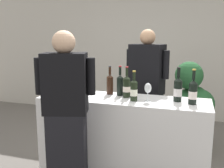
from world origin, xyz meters
TOP-DOWN VIEW (x-y plane):
  - wall_back at (0.00, 2.60)m, footprint 8.00×0.10m
  - counter at (0.00, 0.00)m, footprint 1.81×0.54m
  - wine_bottle_0 at (0.56, 0.05)m, footprint 0.08×0.08m
  - wine_bottle_1 at (0.03, 0.06)m, footprint 0.08×0.08m
  - wine_bottle_2 at (-0.52, 0.12)m, footprint 0.08×0.08m
  - wine_bottle_3 at (0.71, -0.01)m, footprint 0.08×0.08m
  - wine_bottle_4 at (0.13, -0.06)m, footprint 0.07×0.07m
  - wine_bottle_5 at (-0.19, 0.15)m, footprint 0.07×0.07m
  - wine_bottle_6 at (-0.07, 0.12)m, footprint 0.07×0.07m
  - wine_glass at (0.27, -0.05)m, footprint 0.07×0.07m
  - ice_bucket at (-0.67, -0.05)m, footprint 0.21×0.21m
  - person_server at (0.15, 0.58)m, footprint 0.55×0.33m
  - person_guest at (-0.40, -0.53)m, footprint 0.53×0.34m
  - potted_shrub at (0.70, 1.10)m, footprint 0.61×0.53m

SIDE VIEW (x-z plane):
  - counter at x=0.00m, z-range 0.00..0.98m
  - potted_shrub at x=0.70m, z-range 0.02..1.31m
  - person_guest at x=-0.40m, z-range -0.01..1.68m
  - person_server at x=0.15m, z-range -0.02..1.70m
  - ice_bucket at x=-0.67m, z-range 0.98..1.18m
  - wine_bottle_4 at x=0.13m, z-range 0.94..1.25m
  - wine_bottle_2 at x=-0.52m, z-range 0.94..1.26m
  - wine_bottle_1 at x=0.03m, z-range 0.93..1.27m
  - wine_bottle_3 at x=0.71m, z-range 0.93..1.28m
  - wine_bottle_5 at x=-0.19m, z-range 0.94..1.27m
  - wine_bottle_0 at x=0.56m, z-range 0.93..1.28m
  - wine_bottle_6 at x=-0.07m, z-range 0.94..1.27m
  - wine_glass at x=0.27m, z-range 1.02..1.21m
  - wall_back at x=0.00m, z-range 0.00..2.80m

